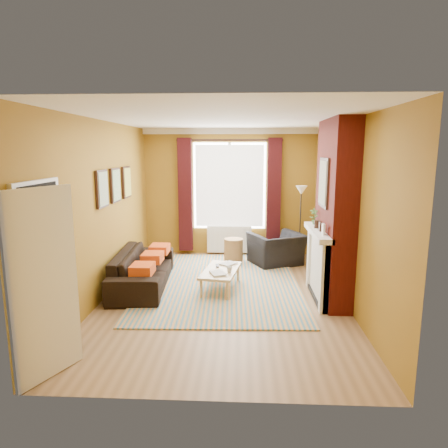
{
  "coord_description": "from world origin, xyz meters",
  "views": [
    {
      "loc": [
        0.32,
        -6.14,
        2.34
      ],
      "look_at": [
        0.0,
        0.25,
        1.15
      ],
      "focal_mm": 32.0,
      "sensor_mm": 36.0,
      "label": 1
    }
  ],
  "objects_px": {
    "armchair": "(277,249)",
    "coffee_table": "(221,272)",
    "floor_lamp": "(301,202)",
    "wicker_stool": "(233,250)",
    "sofa": "(143,269)"
  },
  "relations": [
    {
      "from": "armchair",
      "to": "coffee_table",
      "type": "relative_size",
      "value": 0.88
    },
    {
      "from": "wicker_stool",
      "to": "sofa",
      "type": "bearing_deg",
      "value": -133.75
    },
    {
      "from": "coffee_table",
      "to": "armchair",
      "type": "bearing_deg",
      "value": 65.13
    },
    {
      "from": "armchair",
      "to": "sofa",
      "type": "bearing_deg",
      "value": 5.13
    },
    {
      "from": "sofa",
      "to": "wicker_stool",
      "type": "relative_size",
      "value": 4.26
    },
    {
      "from": "sofa",
      "to": "floor_lamp",
      "type": "xyz_separation_m",
      "value": [
        2.92,
        1.66,
        0.96
      ]
    },
    {
      "from": "armchair",
      "to": "coffee_table",
      "type": "height_order",
      "value": "armchair"
    },
    {
      "from": "armchair",
      "to": "floor_lamp",
      "type": "bearing_deg",
      "value": 176.01
    },
    {
      "from": "armchair",
      "to": "wicker_stool",
      "type": "height_order",
      "value": "armchair"
    },
    {
      "from": "wicker_stool",
      "to": "floor_lamp",
      "type": "xyz_separation_m",
      "value": [
        1.39,
        0.06,
        1.02
      ]
    },
    {
      "from": "armchair",
      "to": "coffee_table",
      "type": "distance_m",
      "value": 1.91
    },
    {
      "from": "armchair",
      "to": "wicker_stool",
      "type": "bearing_deg",
      "value": -34.64
    },
    {
      "from": "armchair",
      "to": "coffee_table",
      "type": "bearing_deg",
      "value": 30.13
    },
    {
      "from": "coffee_table",
      "to": "floor_lamp",
      "type": "height_order",
      "value": "floor_lamp"
    },
    {
      "from": "coffee_table",
      "to": "wicker_stool",
      "type": "relative_size",
      "value": 2.28
    }
  ]
}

